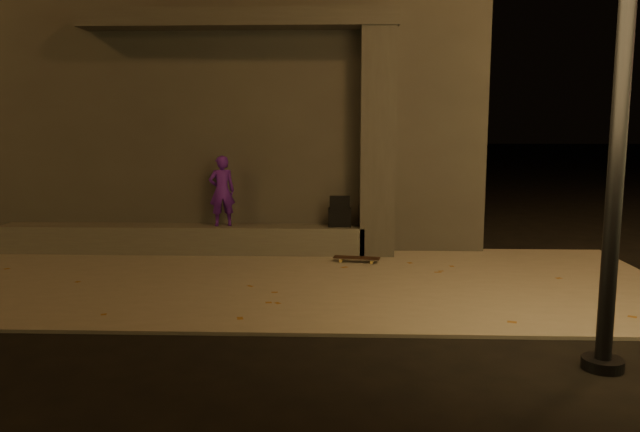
{
  "coord_description": "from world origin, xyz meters",
  "views": [
    {
      "loc": [
        1.15,
        -6.3,
        2.17
      ],
      "look_at": [
        0.84,
        2.0,
        0.92
      ],
      "focal_mm": 35.0,
      "sensor_mm": 36.0,
      "label": 1
    }
  ],
  "objects_px": {
    "skateboarder": "(222,191)",
    "skateboard": "(357,258)",
    "backpack": "(340,216)",
    "column": "(377,143)"
  },
  "relations": [
    {
      "from": "skateboarder",
      "to": "skateboard",
      "type": "distance_m",
      "value": 2.48
    },
    {
      "from": "skateboarder",
      "to": "skateboard",
      "type": "bearing_deg",
      "value": 146.14
    },
    {
      "from": "backpack",
      "to": "skateboard",
      "type": "height_order",
      "value": "backpack"
    },
    {
      "from": "column",
      "to": "skateboard",
      "type": "bearing_deg",
      "value": -117.04
    },
    {
      "from": "column",
      "to": "skateboarder",
      "type": "bearing_deg",
      "value": 180.0
    },
    {
      "from": "backpack",
      "to": "skateboard",
      "type": "xyz_separation_m",
      "value": [
        0.27,
        -0.65,
        -0.56
      ]
    },
    {
      "from": "column",
      "to": "backpack",
      "type": "distance_m",
      "value": 1.32
    },
    {
      "from": "skateboarder",
      "to": "backpack",
      "type": "distance_m",
      "value": 1.97
    },
    {
      "from": "column",
      "to": "skateboard",
      "type": "distance_m",
      "value": 1.88
    },
    {
      "from": "skateboarder",
      "to": "backpack",
      "type": "relative_size",
      "value": 2.22
    }
  ]
}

